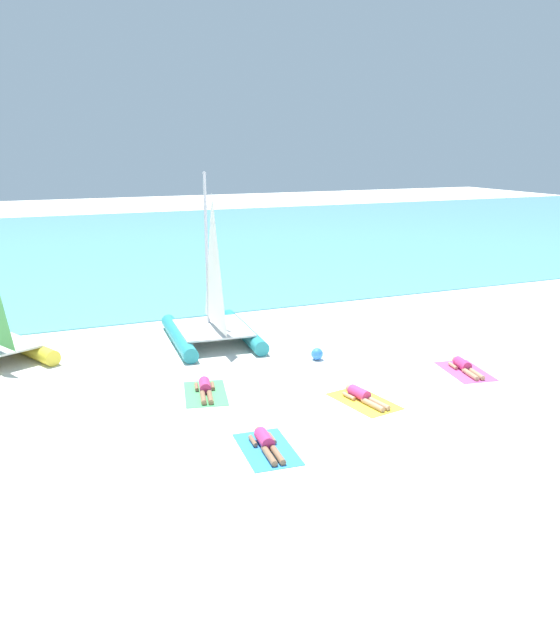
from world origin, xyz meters
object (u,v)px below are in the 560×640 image
(sunbather_leftmost, at_px, (205,388))
(beach_ball, at_px, (317,354))
(towel_rightmost, at_px, (465,371))
(towel_leftmost, at_px, (206,393))
(towel_center_left, at_px, (267,449))
(sunbather_rightmost, at_px, (464,366))
(sailboat_teal, at_px, (212,318))
(sunbather_center_left, at_px, (266,443))
(towel_center_right, at_px, (364,401))
(sunbather_center_right, at_px, (363,396))

(sunbather_leftmost, relative_size, beach_ball, 4.15)
(towel_rightmost, bearing_deg, towel_leftmost, 170.14)
(towel_center_left, height_order, sunbather_rightmost, sunbather_rightmost)
(towel_leftmost, bearing_deg, beach_ball, 18.79)
(sailboat_teal, bearing_deg, beach_ball, -46.95)
(towel_center_left, distance_m, sunbather_rightmost, 7.64)
(sunbather_center_left, xyz_separation_m, towel_center_right, (3.33, 1.48, -0.13))
(sunbather_leftmost, xyz_separation_m, sunbather_center_right, (3.61, -2.13, 0.00))
(sunbather_leftmost, bearing_deg, sailboat_teal, 83.19)
(sailboat_teal, bearing_deg, towel_leftmost, -105.37)
(beach_ball, bearing_deg, sunbather_leftmost, -161.99)
(sunbather_center_right, distance_m, beach_ball, 3.44)
(towel_center_left, distance_m, sunbather_center_right, 3.69)
(beach_ball, bearing_deg, sunbather_center_left, -126.59)
(sunbather_center_left, bearing_deg, sailboat_teal, 85.89)
(towel_center_left, relative_size, sunbather_rightmost, 1.21)
(sunbather_center_left, bearing_deg, beach_ball, 58.27)
(towel_center_right, bearing_deg, sunbather_rightmost, 12.80)
(towel_leftmost, xyz_separation_m, sunbather_rightmost, (7.54, -1.24, 0.13))
(towel_center_right, xyz_separation_m, sunbather_center_right, (-0.01, 0.07, 0.13))
(sunbather_leftmost, xyz_separation_m, beach_ball, (3.98, 1.29, 0.06))
(towel_center_left, bearing_deg, sunbather_rightmost, 18.54)
(towel_center_left, bearing_deg, sunbather_center_right, 25.81)
(sunbather_center_left, bearing_deg, towel_center_left, -90.00)
(sailboat_teal, bearing_deg, sunbather_rightmost, -38.95)
(towel_center_right, xyz_separation_m, beach_ball, (0.36, 3.49, 0.18))
(sunbather_center_right, xyz_separation_m, towel_rightmost, (3.91, 0.76, -0.13))
(towel_center_left, xyz_separation_m, sunbather_center_right, (3.32, 1.61, 0.13))
(sunbather_center_left, relative_size, beach_ball, 4.17)
(sailboat_teal, xyz_separation_m, sunbather_center_left, (-1.26, -7.99, -0.70))
(sailboat_teal, distance_m, sunbather_center_left, 8.12)
(sunbather_leftmost, height_order, beach_ball, beach_ball)
(sunbather_leftmost, relative_size, sunbather_rightmost, 1.00)
(sunbather_center_left, xyz_separation_m, towel_rightmost, (7.23, 2.30, -0.13))
(sailboat_teal, height_order, towel_center_left, sailboat_teal)
(sunbather_center_right, relative_size, towel_rightmost, 0.82)
(towel_center_right, distance_m, towel_rightmost, 3.98)
(sailboat_teal, relative_size, sunbather_center_right, 3.57)
(sunbather_center_left, xyz_separation_m, beach_ball, (3.69, 4.96, 0.06))
(towel_leftmost, xyz_separation_m, sunbather_leftmost, (0.01, 0.07, 0.13))
(towel_center_left, height_order, sunbather_center_right, sunbather_center_right)
(sailboat_teal, xyz_separation_m, beach_ball, (2.42, -3.02, -0.65))
(towel_center_right, bearing_deg, beach_ball, 84.16)
(sailboat_teal, bearing_deg, sunbather_center_right, -68.00)
(sailboat_teal, height_order, sunbather_center_right, sailboat_teal)
(towel_leftmost, relative_size, sunbather_center_right, 1.21)
(towel_leftmost, relative_size, sunbather_rightmost, 1.21)
(sailboat_teal, bearing_deg, towel_center_left, -94.63)
(sailboat_teal, bearing_deg, towel_rightmost, -39.34)
(sunbather_center_left, height_order, towel_center_right, sunbather_center_left)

